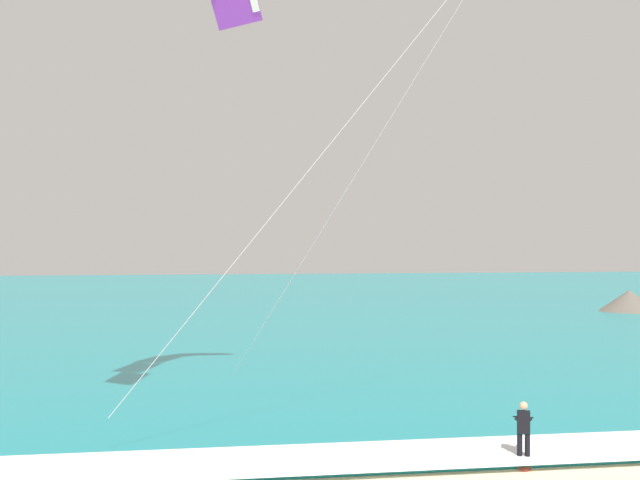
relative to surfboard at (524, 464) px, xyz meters
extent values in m
cube|color=teal|center=(4.17, 59.68, 0.07)|extent=(200.00, 120.00, 0.20)
ellipsoid|color=#E04C38|center=(0.00, 0.00, 0.00)|extent=(0.92, 1.46, 0.05)
cube|color=black|center=(0.00, 0.23, 0.04)|extent=(0.17, 0.11, 0.04)
cube|color=black|center=(0.00, -0.23, 0.04)|extent=(0.17, 0.11, 0.04)
cylinder|color=black|center=(-0.09, 0.04, 0.39)|extent=(0.14, 0.14, 0.84)
cylinder|color=black|center=(0.09, -0.04, 0.39)|extent=(0.14, 0.14, 0.84)
cube|color=black|center=(0.00, 0.00, 1.11)|extent=(0.39, 0.31, 0.60)
sphere|color=tan|center=(0.00, 0.00, 1.55)|extent=(0.22, 0.22, 0.22)
cylinder|color=black|center=(-0.11, 0.21, 1.16)|extent=(0.27, 0.50, 0.22)
cylinder|color=black|center=(0.23, 0.08, 1.16)|extent=(0.27, 0.50, 0.22)
cylinder|color=black|center=(0.14, 0.35, 1.16)|extent=(0.52, 0.24, 0.04)
cube|color=#3F3F42|center=(0.04, 0.11, 0.89)|extent=(0.14, 0.12, 0.10)
cylinder|color=#B2B2B7|center=(-3.74, 4.37, 7.95)|extent=(7.23, 8.05, 13.56)
cylinder|color=#B2B2B7|center=(-5.56, 1.12, 7.95)|extent=(10.86, 1.55, 13.56)
cone|color=#665B51|center=(26.68, 40.10, 0.96)|extent=(5.43, 5.43, 1.97)
camera|label=1|loc=(-8.53, -19.64, 5.92)|focal=43.62mm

